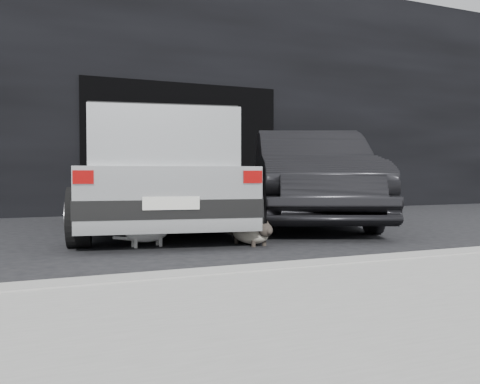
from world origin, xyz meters
name	(u,v)px	position (x,y,z in m)	size (l,w,h in m)	color
ground	(200,238)	(0.00, 0.00, 0.00)	(80.00, 80.00, 0.00)	black
building_facade	(159,101)	(1.00, 6.00, 2.50)	(34.00, 4.00, 5.00)	black
garage_opening	(184,148)	(1.00, 3.99, 1.30)	(4.00, 0.10, 2.60)	black
curb	(418,261)	(1.00, -2.60, 0.06)	(18.00, 0.25, 0.12)	gray
silver_hatchback	(157,169)	(-0.30, 0.94, 0.85)	(2.64, 4.47, 1.55)	#B8BBBD
second_car	(309,177)	(2.08, 0.93, 0.73)	(1.54, 4.42, 1.46)	black
cat_siamese	(253,233)	(0.32, -0.82, 0.13)	(0.38, 0.83, 0.29)	beige
cat_white	(150,232)	(-0.73, -0.47, 0.15)	(0.68, 0.25, 0.32)	white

